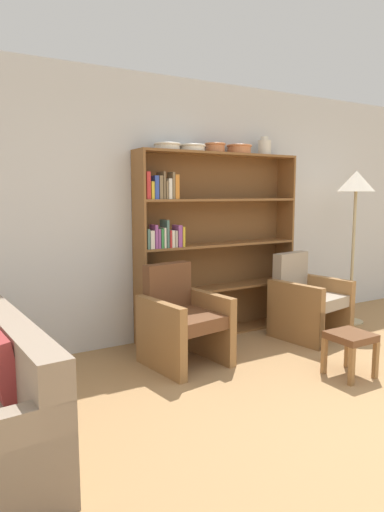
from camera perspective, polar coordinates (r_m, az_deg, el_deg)
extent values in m
cube|color=silver|center=(5.16, 2.59, 5.78)|extent=(12.00, 0.06, 2.75)
cube|color=brown|center=(4.55, -6.58, 0.64)|extent=(0.02, 0.30, 1.99)
cube|color=brown|center=(5.59, 11.46, 1.87)|extent=(0.02, 0.30, 1.99)
cube|color=brown|center=(4.99, 3.46, 12.60)|extent=(1.87, 0.30, 0.02)
cube|color=brown|center=(5.21, 3.28, -9.44)|extent=(1.87, 0.30, 0.03)
cube|color=brown|center=(5.13, 2.47, 1.50)|extent=(1.87, 0.01, 1.99)
cube|color=#334CB2|center=(4.72, -5.65, -9.64)|extent=(0.04, 0.19, 0.24)
cube|color=black|center=(4.74, -5.17, -9.56)|extent=(0.04, 0.19, 0.24)
cube|color=#994C99|center=(4.75, -4.76, -9.33)|extent=(0.02, 0.18, 0.27)
cube|color=orange|center=(4.76, -4.36, -9.76)|extent=(0.02, 0.16, 0.19)
cube|color=white|center=(4.78, -3.99, -9.33)|extent=(0.04, 0.18, 0.25)
cube|color=#4C756B|center=(4.79, -3.37, -9.69)|extent=(0.04, 0.13, 0.19)
cube|color=#994C99|center=(4.80, -2.89, -9.51)|extent=(0.03, 0.13, 0.21)
cube|color=white|center=(4.82, -2.46, -9.46)|extent=(0.03, 0.12, 0.21)
cube|color=#4C756B|center=(4.85, -2.07, -9.45)|extent=(0.04, 0.15, 0.19)
cube|color=white|center=(4.87, -1.76, -8.82)|extent=(0.03, 0.19, 0.28)
cube|color=orange|center=(4.88, -1.26, -9.10)|extent=(0.03, 0.14, 0.23)
cube|color=#388C47|center=(4.91, -0.95, -8.95)|extent=(0.04, 0.18, 0.23)
cube|color=brown|center=(5.08, 3.32, -3.95)|extent=(1.87, 0.30, 0.02)
cube|color=#388C47|center=(4.59, -5.71, -3.52)|extent=(0.04, 0.17, 0.25)
cube|color=#388C47|center=(4.58, -5.08, -3.49)|extent=(0.04, 0.13, 0.25)
cube|color=white|center=(4.62, -4.68, -3.55)|extent=(0.04, 0.16, 0.23)
cube|color=#334CB2|center=(4.63, -4.38, -3.23)|extent=(0.02, 0.17, 0.27)
cube|color=black|center=(4.67, -4.01, -3.85)|extent=(0.04, 0.19, 0.16)
cube|color=gold|center=(4.67, -3.50, -3.47)|extent=(0.02, 0.16, 0.22)
cube|color=#4C756B|center=(4.67, -3.09, -3.72)|extent=(0.03, 0.13, 0.18)
cube|color=#4C756B|center=(4.70, -2.92, -3.05)|extent=(0.02, 0.18, 0.28)
cube|color=brown|center=(5.01, 3.37, 1.48)|extent=(1.87, 0.30, 0.02)
cube|color=#4C756B|center=(4.52, -5.84, 2.18)|extent=(0.03, 0.17, 0.20)
cube|color=white|center=(4.54, -5.42, 2.10)|extent=(0.04, 0.19, 0.18)
cube|color=#994C99|center=(4.54, -4.79, 2.45)|extent=(0.03, 0.14, 0.23)
cube|color=#994C99|center=(4.57, -4.53, 2.23)|extent=(0.02, 0.18, 0.19)
cube|color=#388C47|center=(4.57, -4.09, 2.24)|extent=(0.03, 0.15, 0.19)
cube|color=white|center=(4.59, -3.82, 2.33)|extent=(0.02, 0.17, 0.20)
cube|color=#4C756B|center=(4.60, -3.44, 2.82)|extent=(0.02, 0.17, 0.28)
cube|color=red|center=(4.63, -3.15, 2.21)|extent=(0.02, 0.19, 0.18)
cube|color=white|center=(4.63, -2.79, 2.20)|extent=(0.03, 0.16, 0.17)
cube|color=#B2A899|center=(4.65, -2.41, 2.20)|extent=(0.03, 0.17, 0.17)
cube|color=#994C99|center=(4.66, -1.87, 2.53)|extent=(0.04, 0.15, 0.22)
cube|color=gold|center=(4.67, -1.35, 2.45)|extent=(0.03, 0.12, 0.20)
cube|color=brown|center=(4.98, 3.41, 7.03)|extent=(1.87, 0.30, 0.02)
cube|color=red|center=(4.49, -5.80, 8.76)|extent=(0.04, 0.15, 0.26)
cube|color=gold|center=(4.50, -5.22, 8.18)|extent=(0.03, 0.13, 0.17)
cube|color=#334CB2|center=(4.54, -4.86, 8.53)|extent=(0.04, 0.18, 0.23)
cube|color=#7F6B4C|center=(4.55, -4.30, 8.54)|extent=(0.04, 0.17, 0.23)
cube|color=#7F6B4C|center=(4.57, -3.89, 8.79)|extent=(0.02, 0.17, 0.27)
cube|color=#7F6B4C|center=(4.58, -3.52, 8.21)|extent=(0.02, 0.16, 0.17)
cube|color=white|center=(4.61, -3.23, 8.38)|extent=(0.04, 0.19, 0.20)
cube|color=#7F6B4C|center=(4.60, -2.63, 8.78)|extent=(0.02, 0.13, 0.27)
cube|color=orange|center=(4.64, -2.32, 8.62)|extent=(0.04, 0.17, 0.24)
cylinder|color=silver|center=(4.68, -3.10, 13.46)|extent=(0.25, 0.25, 0.06)
torus|color=silver|center=(4.68, -3.10, 13.77)|extent=(0.27, 0.27, 0.02)
cylinder|color=silver|center=(4.82, 0.00, 13.32)|extent=(0.26, 0.26, 0.06)
torus|color=silver|center=(4.82, 0.00, 13.62)|extent=(0.28, 0.28, 0.02)
cylinder|color=#C67547|center=(4.97, 2.90, 13.31)|extent=(0.20, 0.20, 0.09)
torus|color=#C67547|center=(4.97, 2.90, 13.78)|extent=(0.23, 0.23, 0.02)
cylinder|color=#C67547|center=(5.15, 5.90, 13.08)|extent=(0.26, 0.26, 0.09)
torus|color=#C67547|center=(5.15, 5.91, 13.53)|extent=(0.28, 0.28, 0.02)
cylinder|color=silver|center=(5.37, 9.06, 13.20)|extent=(0.15, 0.15, 0.17)
cylinder|color=silver|center=(5.38, 9.09, 14.30)|extent=(0.08, 0.08, 0.04)
cube|color=gray|center=(3.10, -21.38, -10.69)|extent=(0.29, 1.74, 0.37)
cube|color=#A83838|center=(2.84, -22.81, -12.56)|extent=(0.19, 0.37, 0.37)
cube|color=olive|center=(4.21, 4.92, -11.09)|extent=(0.08, 0.08, 0.39)
cube|color=olive|center=(3.86, -1.40, -12.85)|extent=(0.08, 0.08, 0.39)
cube|color=olive|center=(4.65, -0.33, -9.22)|extent=(0.08, 0.08, 0.39)
cube|color=olive|center=(4.34, -6.36, -10.54)|extent=(0.08, 0.08, 0.39)
cube|color=brown|center=(4.19, -0.82, -7.93)|extent=(0.56, 0.70, 0.12)
cube|color=brown|center=(4.34, -3.09, -3.88)|extent=(0.49, 0.19, 0.45)
cube|color=olive|center=(4.39, 2.11, -8.64)|extent=(0.17, 0.68, 0.63)
cube|color=olive|center=(4.06, -3.99, -10.03)|extent=(0.17, 0.68, 0.63)
cube|color=olive|center=(5.25, 19.09, -7.65)|extent=(0.08, 0.08, 0.39)
cube|color=olive|center=(4.78, 15.59, -9.03)|extent=(0.08, 0.08, 0.39)
cube|color=olive|center=(5.57, 13.64, -6.56)|extent=(0.08, 0.08, 0.39)
cube|color=olive|center=(5.13, 9.88, -7.70)|extent=(0.08, 0.08, 0.39)
cube|color=tan|center=(5.12, 14.63, -5.26)|extent=(0.59, 0.71, 0.12)
cube|color=tan|center=(5.23, 12.20, -2.04)|extent=(0.49, 0.20, 0.45)
cube|color=olive|center=(5.37, 16.30, -5.87)|extent=(0.20, 0.68, 0.63)
cube|color=olive|center=(4.92, 12.71, -6.99)|extent=(0.20, 0.68, 0.63)
cylinder|color=tan|center=(5.95, 19.09, -7.71)|extent=(0.32, 0.32, 0.02)
cylinder|color=tan|center=(5.79, 19.44, -0.15)|extent=(0.04, 0.04, 1.56)
cone|color=silver|center=(5.74, 19.86, 8.79)|extent=(0.43, 0.43, 0.24)
cube|color=olive|center=(4.22, 16.19, -11.87)|extent=(0.04, 0.04, 0.32)
cube|color=olive|center=(4.43, 18.88, -11.02)|extent=(0.04, 0.04, 0.32)
cube|color=olive|center=(4.04, 19.33, -12.92)|extent=(0.04, 0.04, 0.32)
cube|color=olive|center=(4.26, 21.97, -11.96)|extent=(0.04, 0.04, 0.32)
cube|color=brown|center=(4.17, 19.21, -9.47)|extent=(0.34, 0.34, 0.06)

